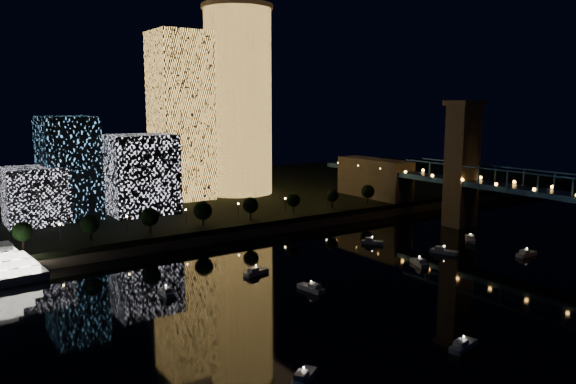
% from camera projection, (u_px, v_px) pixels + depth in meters
% --- Properties ---
extents(ground, '(520.00, 520.00, 0.00)m').
position_uv_depth(ground, '(451.00, 289.00, 149.39)').
color(ground, black).
rests_on(ground, ground).
extents(far_bank, '(420.00, 160.00, 5.00)m').
position_uv_depth(far_bank, '(195.00, 197.00, 279.61)').
color(far_bank, black).
rests_on(far_bank, ground).
extents(seawall, '(420.00, 6.00, 3.00)m').
position_uv_depth(seawall, '(281.00, 228.00, 216.09)').
color(seawall, '#6B5E4C').
rests_on(seawall, ground).
extents(tower_cylindrical, '(34.00, 34.00, 89.79)m').
position_uv_depth(tower_cylindrical, '(238.00, 101.00, 270.84)').
color(tower_cylindrical, gold).
rests_on(tower_cylindrical, far_bank).
extents(tower_rectangular, '(23.83, 23.83, 75.81)m').
position_uv_depth(tower_rectangular, '(181.00, 117.00, 256.55)').
color(tower_rectangular, gold).
rests_on(tower_rectangular, far_bank).
extents(midrise_blocks, '(95.92, 31.01, 39.10)m').
position_uv_depth(midrise_blocks, '(69.00, 178.00, 212.50)').
color(midrise_blocks, white).
rests_on(midrise_blocks, far_bank).
extents(truss_bridge, '(13.00, 266.00, 50.00)m').
position_uv_depth(truss_bridge, '(574.00, 203.00, 186.02)').
color(truss_bridge, navy).
rests_on(truss_bridge, ground).
extents(motorboats, '(118.84, 79.32, 2.78)m').
position_uv_depth(motorboats, '(407.00, 270.00, 163.35)').
color(motorboats, silver).
rests_on(motorboats, ground).
extents(esplanade_trees, '(165.88, 6.82, 8.91)m').
position_uv_depth(esplanade_trees, '(194.00, 212.00, 200.98)').
color(esplanade_trees, black).
rests_on(esplanade_trees, far_bank).
extents(street_lamps, '(132.70, 0.70, 5.65)m').
position_uv_depth(street_lamps, '(186.00, 213.00, 205.81)').
color(street_lamps, black).
rests_on(street_lamps, far_bank).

